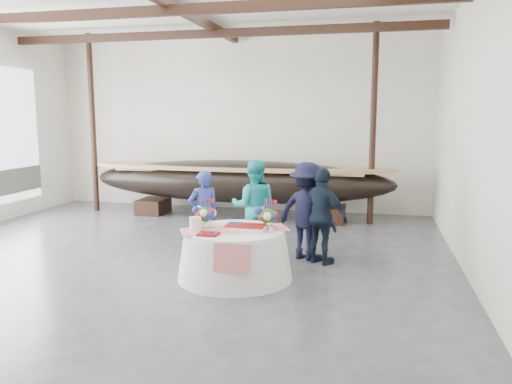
# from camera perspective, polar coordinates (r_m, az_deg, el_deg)

# --- Properties ---
(floor) EXTENTS (10.00, 12.00, 0.01)m
(floor) POSITION_cam_1_polar(r_m,az_deg,el_deg) (8.06, -13.63, -9.43)
(floor) COLOR #3D3D42
(floor) RESTS_ON ground
(wall_back) EXTENTS (10.00, 0.02, 4.50)m
(wall_back) POSITION_cam_1_polar(r_m,az_deg,el_deg) (13.28, -2.15, 7.78)
(wall_back) COLOR silver
(wall_back) RESTS_ON ground
(wall_right) EXTENTS (0.02, 12.00, 4.50)m
(wall_right) POSITION_cam_1_polar(r_m,az_deg,el_deg) (6.96, 25.61, 6.00)
(wall_right) COLOR silver
(wall_right) RESTS_ON ground
(pavilion_structure) EXTENTS (9.80, 11.76, 4.50)m
(pavilion_structure) POSITION_cam_1_polar(r_m,az_deg,el_deg) (8.53, -12.04, 18.85)
(pavilion_structure) COLOR black
(pavilion_structure) RESTS_ON ground
(longboat_display) EXTENTS (7.50, 1.50, 1.41)m
(longboat_display) POSITION_cam_1_polar(r_m,az_deg,el_deg) (12.10, -2.06, 1.25)
(longboat_display) COLOR black
(longboat_display) RESTS_ON ground
(banquet_table) EXTENTS (1.76, 1.76, 0.76)m
(banquet_table) POSITION_cam_1_polar(r_m,az_deg,el_deg) (7.71, -2.41, -7.08)
(banquet_table) COLOR silver
(banquet_table) RESTS_ON ground
(tabletop_items) EXTENTS (1.70, 1.22, 0.40)m
(tabletop_items) POSITION_cam_1_polar(r_m,az_deg,el_deg) (7.69, -2.62, -3.07)
(tabletop_items) COLOR red
(tabletop_items) RESTS_ON banquet_table
(guest_woman_blue) EXTENTS (0.66, 0.62, 1.52)m
(guest_woman_blue) POSITION_cam_1_polar(r_m,az_deg,el_deg) (8.91, -5.99, -2.41)
(guest_woman_blue) COLOR navy
(guest_woman_blue) RESTS_ON ground
(guest_woman_teal) EXTENTS (0.92, 0.77, 1.70)m
(guest_woman_teal) POSITION_cam_1_polar(r_m,az_deg,el_deg) (9.03, -0.22, -1.65)
(guest_woman_teal) COLOR #22B0B4
(guest_woman_teal) RESTS_ON ground
(guest_man_left) EXTENTS (1.25, 0.99, 1.69)m
(guest_man_left) POSITION_cam_1_polar(r_m,az_deg,el_deg) (8.65, 5.84, -2.18)
(guest_man_left) COLOR black
(guest_man_left) RESTS_ON ground
(guest_man_right) EXTENTS (1.02, 0.81, 1.62)m
(guest_man_right) POSITION_cam_1_polar(r_m,az_deg,el_deg) (8.39, 7.58, -2.80)
(guest_man_right) COLOR black
(guest_man_right) RESTS_ON ground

